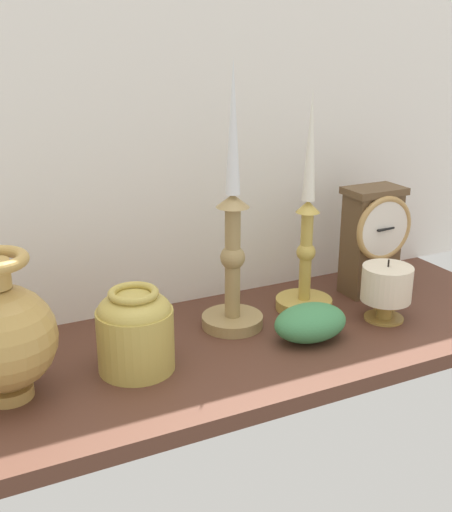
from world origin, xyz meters
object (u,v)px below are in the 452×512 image
object	(u,v)px
candlestick_tall_center	(306,251)
pillar_candle_front	(386,288)
mantel_clock	(373,239)
brass_vase_bulbous	(2,335)
candlestick_tall_left	(235,250)
brass_vase_jar	(135,329)

from	to	relation	value
candlestick_tall_center	pillar_candle_front	distance (cm)	14.31
candlestick_tall_center	mantel_clock	bearing A→B (deg)	2.68
brass_vase_bulbous	pillar_candle_front	xyz separation A→B (cm)	(59.10, -2.35, -3.35)
brass_vase_bulbous	candlestick_tall_center	bearing A→B (deg)	8.19
mantel_clock	candlestick_tall_left	size ratio (longest dim) A/B	0.47
candlestick_tall_left	brass_vase_jar	bearing A→B (deg)	-160.91
mantel_clock	brass_vase_bulbous	size ratio (longest dim) A/B	0.99
candlestick_tall_left	candlestick_tall_center	size ratio (longest dim) A/B	1.13
mantel_clock	pillar_candle_front	world-z (taller)	mantel_clock
candlestick_tall_left	brass_vase_bulbous	xyz separation A→B (cm)	(-35.82, -6.32, -3.96)
mantel_clock	brass_vase_bulbous	xyz separation A→B (cm)	(-63.89, -7.81, -1.46)
candlestick_tall_center	candlestick_tall_left	bearing A→B (deg)	-176.61
candlestick_tall_center	pillar_candle_front	world-z (taller)	candlestick_tall_center
brass_vase_bulbous	pillar_candle_front	distance (cm)	59.24
mantel_clock	candlestick_tall_left	distance (cm)	28.22
mantel_clock	pillar_candle_front	xyz separation A→B (cm)	(-4.79, -10.16, -4.81)
brass_vase_jar	pillar_candle_front	size ratio (longest dim) A/B	1.15
candlestick_tall_left	brass_vase_jar	distance (cm)	20.78
mantel_clock	pillar_candle_front	size ratio (longest dim) A/B	1.88
mantel_clock	brass_vase_jar	bearing A→B (deg)	-170.36
pillar_candle_front	mantel_clock	bearing A→B (deg)	64.75
candlestick_tall_left	brass_vase_bulbous	bearing A→B (deg)	-169.99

